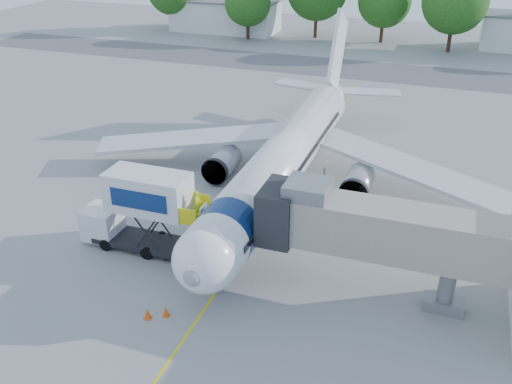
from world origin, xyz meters
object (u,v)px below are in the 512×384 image
(aircraft, at_px, (287,156))
(ground_tug, at_px, (208,359))
(catering_hiloader, at_px, (141,211))
(jet_bridge, at_px, (368,228))

(aircraft, xyz_separation_m, ground_tug, (2.11, -19.79, -2.20))
(ground_tug, bearing_deg, catering_hiloader, 146.57)
(aircraft, xyz_separation_m, jet_bridge, (7.99, -11.12, 1.39))
(catering_hiloader, bearing_deg, ground_tug, -45.98)
(aircraft, bearing_deg, catering_hiloader, -119.39)
(ground_tug, bearing_deg, aircraft, 108.63)
(jet_bridge, height_order, catering_hiloader, jet_bridge)
(jet_bridge, bearing_deg, aircraft, 125.70)
(aircraft, relative_size, catering_hiloader, 4.44)
(aircraft, height_order, jet_bridge, aircraft)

